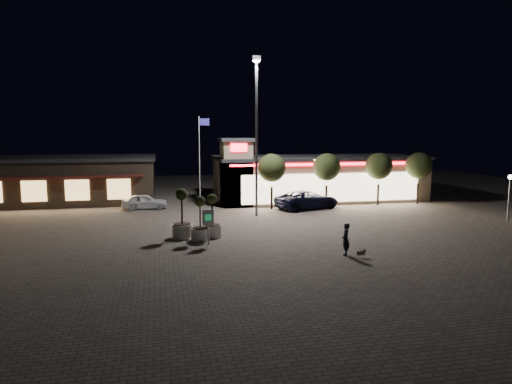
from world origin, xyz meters
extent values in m
plane|color=#6A6056|center=(0.00, 0.00, 0.00)|extent=(90.00, 90.00, 0.00)
cube|color=gray|center=(10.00, 16.00, 2.00)|extent=(20.00, 8.00, 4.00)
cube|color=#262628|center=(10.00, 16.00, 4.15)|extent=(20.40, 8.40, 0.30)
cube|color=#FFE9BF|center=(10.00, 11.95, 1.60)|extent=(17.00, 0.12, 2.60)
cube|color=#FF1426|center=(10.00, 11.92, 3.75)|extent=(19.00, 0.10, 0.18)
cube|color=gray|center=(1.30, 13.30, 2.90)|extent=(2.60, 2.60, 5.80)
cube|color=#262628|center=(1.30, 13.30, 5.95)|extent=(3.00, 3.00, 0.30)
cube|color=#FF1426|center=(1.30, 11.95, 5.30)|extent=(1.40, 0.10, 0.70)
cube|color=#382D23|center=(-14.00, 20.00, 2.00)|extent=(16.00, 10.00, 4.00)
cube|color=#262628|center=(-14.00, 20.00, 4.15)|extent=(16.40, 10.40, 0.30)
cube|color=#591E19|center=(-14.00, 14.60, 2.80)|extent=(14.40, 0.80, 0.15)
cube|color=#F8C16F|center=(-16.00, 14.95, 1.60)|extent=(2.00, 0.12, 1.80)
cube|color=#F8C16F|center=(-12.50, 14.95, 1.60)|extent=(2.00, 0.12, 1.80)
cube|color=#F8C16F|center=(-9.00, 14.95, 1.60)|extent=(2.00, 0.12, 1.80)
cylinder|color=gray|center=(2.00, 8.00, 6.00)|extent=(0.20, 0.20, 12.00)
cube|color=gray|center=(2.00, 8.00, 12.20)|extent=(0.60, 0.40, 0.35)
cube|color=white|center=(2.00, 8.00, 12.00)|extent=(0.45, 0.30, 0.08)
cylinder|color=white|center=(-2.00, 13.00, 4.00)|extent=(0.10, 0.10, 8.00)
cube|color=navy|center=(-1.55, 13.00, 7.50)|extent=(0.90, 0.04, 0.60)
cylinder|color=gray|center=(20.00, 2.00, 1.60)|extent=(0.12, 0.12, 3.20)
sphere|color=#FFE5B2|center=(20.00, 2.00, 3.30)|extent=(0.36, 0.36, 0.36)
cylinder|color=#332319|center=(4.00, 11.00, 0.96)|extent=(0.20, 0.20, 1.92)
sphere|color=#2D3819|center=(4.00, 11.00, 3.58)|extent=(2.42, 2.42, 2.42)
cylinder|color=#332319|center=(9.00, 11.00, 0.96)|extent=(0.20, 0.20, 1.92)
sphere|color=#2D3819|center=(9.00, 11.00, 3.58)|extent=(2.42, 2.42, 2.42)
cylinder|color=#332319|center=(14.00, 11.00, 0.96)|extent=(0.20, 0.20, 1.92)
sphere|color=#2D3819|center=(14.00, 11.00, 3.58)|extent=(2.42, 2.42, 2.42)
cylinder|color=#332319|center=(18.00, 11.00, 0.96)|extent=(0.20, 0.20, 1.92)
sphere|color=#2D3819|center=(18.00, 11.00, 3.58)|extent=(2.42, 2.42, 2.42)
imported|color=black|center=(7.07, 10.50, 0.80)|extent=(6.25, 4.20, 1.59)
imported|color=silver|center=(-6.78, 13.29, 0.66)|extent=(3.92, 1.67, 1.32)
imported|color=black|center=(4.15, -4.60, 0.87)|extent=(0.61, 0.74, 1.75)
cube|color=#59514C|center=(4.78, -5.19, 0.26)|extent=(0.45, 0.29, 0.22)
sphere|color=#59514C|center=(5.01, -5.11, 0.35)|extent=(0.20, 0.20, 0.20)
cylinder|color=silver|center=(-3.13, 0.59, 0.37)|extent=(1.11, 1.11, 0.74)
cylinder|color=black|center=(-3.13, 0.59, 0.76)|extent=(0.97, 0.97, 0.06)
cylinder|color=#332319|center=(-3.13, 0.59, 1.63)|extent=(0.09, 0.09, 1.67)
sphere|color=#2D3819|center=(-3.13, 0.59, 2.42)|extent=(0.65, 0.65, 0.65)
cylinder|color=silver|center=(-2.30, 1.34, 0.37)|extent=(1.12, 1.12, 0.75)
cylinder|color=black|center=(-2.30, 1.34, 0.76)|extent=(0.97, 0.97, 0.06)
cylinder|color=#332319|center=(-2.30, 1.34, 1.63)|extent=(0.09, 0.09, 1.68)
sphere|color=#2D3819|center=(-2.30, 1.34, 2.42)|extent=(0.65, 0.65, 0.65)
cylinder|color=silver|center=(-4.18, 1.50, 0.42)|extent=(1.27, 1.27, 0.85)
cylinder|color=black|center=(-4.18, 1.50, 0.87)|extent=(1.10, 1.10, 0.06)
cylinder|color=#332319|center=(-4.18, 1.50, 1.85)|extent=(0.11, 0.11, 1.90)
sphere|color=#2D3819|center=(-4.18, 1.50, 2.75)|extent=(0.74, 0.74, 0.74)
cylinder|color=gray|center=(-2.79, -0.72, 0.63)|extent=(0.08, 0.08, 1.27)
cube|color=white|center=(-2.79, -0.72, 1.64)|extent=(0.69, 0.09, 0.90)
cube|color=#178C43|center=(-2.79, -0.76, 1.64)|extent=(0.37, 0.04, 0.37)
camera|label=1|loc=(-5.59, -26.89, 6.50)|focal=32.00mm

